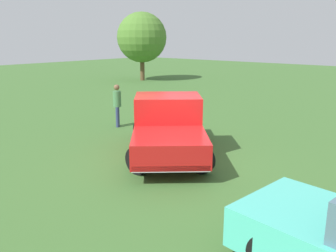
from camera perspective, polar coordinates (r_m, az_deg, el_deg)
The scene contains 4 objects.
ground_plane at distance 10.33m, azimuth 1.39°, elevation -5.70°, with size 80.00×80.00×0.00m, color #3D662D.
pickup_truck at distance 10.78m, azimuth -0.02°, elevation 0.27°, with size 4.73×4.94×1.79m.
person_bystander at distance 14.22m, azimuth -8.19°, elevation 3.67°, with size 0.45×0.45×1.70m.
tree_back_right at distance 29.74m, azimuth -4.24°, elevation 14.04°, with size 4.04×4.04×5.51m.
Camera 1 is at (-6.10, 7.57, 3.50)m, focal length 37.83 mm.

